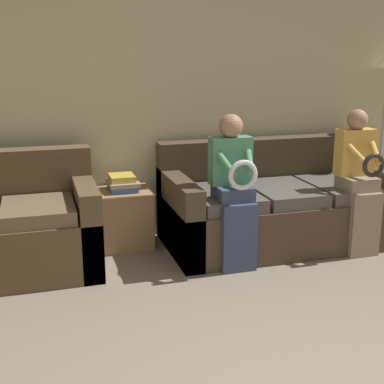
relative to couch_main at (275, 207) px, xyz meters
The scene contains 7 objects.
wall_back 1.36m from the couch_main, 146.09° to the left, with size 7.07×0.06×2.55m.
couch_main is the anchor object (origin of this frame).
couch_side 2.30m from the couch_main, behind, with size 1.44×0.86×0.91m.
child_left_seated 0.77m from the couch_main, 143.68° to the right, with size 0.33×0.38×1.20m.
child_right_seated 0.77m from the couch_main, 36.27° to the right, with size 0.32×0.38×1.20m.
side_shelf 1.34m from the couch_main, 168.21° to the left, with size 0.47×0.44×0.51m.
book_stack 1.37m from the couch_main, 168.02° to the left, with size 0.26×0.30×0.13m.
Camera 1 is at (-1.21, -1.47, 1.67)m, focal length 50.00 mm.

